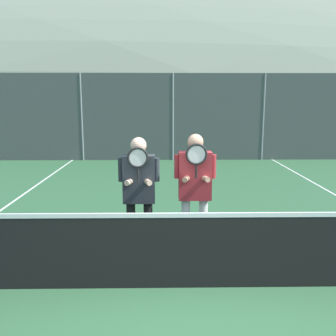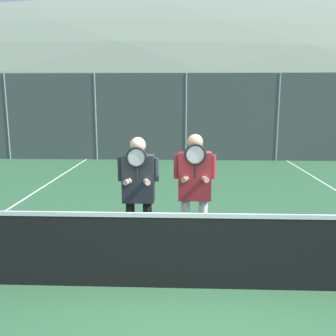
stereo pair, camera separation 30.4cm
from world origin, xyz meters
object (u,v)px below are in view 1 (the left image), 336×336
(player_leftmost, at_px, (139,188))
(player_center_left, at_px, (195,184))
(car_left_of_center, at_px, (150,130))
(car_center, at_px, (266,131))
(car_far_left, at_px, (41,129))

(player_leftmost, distance_m, player_center_left, 0.81)
(player_leftmost, distance_m, car_left_of_center, 11.91)
(player_center_left, height_order, car_left_of_center, player_center_left)
(player_leftmost, distance_m, car_center, 12.82)
(player_leftmost, relative_size, car_left_of_center, 0.38)
(player_leftmost, xyz_separation_m, car_left_of_center, (-0.21, 11.91, -0.18))
(car_far_left, distance_m, car_center, 10.29)
(player_center_left, xyz_separation_m, car_far_left, (-6.01, 11.93, -0.17))
(car_center, bearing_deg, player_center_left, -110.12)
(car_far_left, bearing_deg, player_leftmost, -66.61)
(player_leftmost, relative_size, car_far_left, 0.43)
(car_left_of_center, xyz_separation_m, car_center, (5.29, -0.14, -0.04))
(player_center_left, bearing_deg, car_far_left, 116.72)
(car_left_of_center, bearing_deg, car_far_left, 178.80)
(player_leftmost, distance_m, car_far_left, 13.09)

